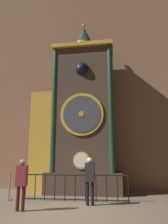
% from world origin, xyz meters
% --- Properties ---
extents(ground_plane, '(28.00, 28.00, 0.00)m').
position_xyz_m(ground_plane, '(0.00, 0.00, 0.00)').
color(ground_plane, brown).
extents(cathedral_back_wall, '(24.00, 0.32, 14.79)m').
position_xyz_m(cathedral_back_wall, '(-0.09, 5.18, 7.38)').
color(cathedral_back_wall, '#846047').
rests_on(cathedral_back_wall, ground_plane).
extents(clock_tower, '(4.47, 1.79, 9.04)m').
position_xyz_m(clock_tower, '(-0.23, 3.91, 3.66)').
color(clock_tower, '#423328').
rests_on(clock_tower, ground_plane).
extents(railing_fence, '(4.17, 0.05, 1.01)m').
position_xyz_m(railing_fence, '(0.05, 2.02, 0.55)').
color(railing_fence, black).
rests_on(railing_fence, ground_plane).
extents(visitor_near, '(0.34, 0.22, 1.60)m').
position_xyz_m(visitor_near, '(-1.34, 0.08, 0.96)').
color(visitor_near, '#461518').
rests_on(visitor_near, ground_plane).
extents(visitor_far, '(0.34, 0.22, 1.66)m').
position_xyz_m(visitor_far, '(0.73, 1.30, 0.99)').
color(visitor_far, black).
rests_on(visitor_far, ground_plane).
extents(stanchion_post, '(0.28, 0.28, 1.05)m').
position_xyz_m(stanchion_post, '(-2.63, 1.83, 0.34)').
color(stanchion_post, gray).
rests_on(stanchion_post, ground_plane).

